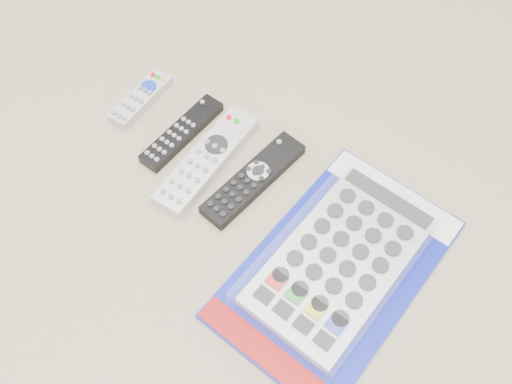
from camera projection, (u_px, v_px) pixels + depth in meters
The scene contains 5 objects.
remote_small_grey at pixel (140, 99), 0.98m from camera, with size 0.04×0.13×0.02m.
remote_slim_black at pixel (182, 133), 0.94m from camera, with size 0.05×0.17×0.02m.
remote_silver_dvd at pixel (207, 160), 0.91m from camera, with size 0.06×0.22×0.03m.
remote_large_black at pixel (253, 179), 0.89m from camera, with size 0.08×0.20×0.02m.
jumbo_remote_packaged at pixel (340, 260), 0.81m from camera, with size 0.26×0.38×0.05m.
Camera 1 is at (0.29, -0.42, 0.75)m, focal length 40.00 mm.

